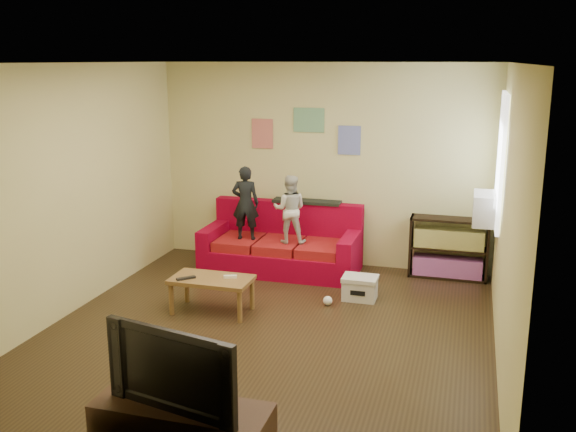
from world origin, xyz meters
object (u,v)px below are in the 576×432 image
(child_a, at_px, (245,203))
(coffee_table, at_px, (212,283))
(bookshelf, at_px, (448,251))
(file_box, at_px, (360,288))
(sofa, at_px, (282,247))
(child_b, at_px, (290,209))
(television, at_px, (180,365))

(child_a, distance_m, coffee_table, 1.60)
(bookshelf, bearing_deg, file_box, -131.16)
(child_a, bearing_deg, sofa, -168.06)
(sofa, xyz_separation_m, child_b, (0.15, -0.17, 0.57))
(file_box, xyz_separation_m, television, (-0.62, -3.47, 0.61))
(child_a, distance_m, television, 4.24)
(sofa, height_order, child_b, child_b)
(child_a, distance_m, bookshelf, 2.68)
(sofa, relative_size, child_b, 2.31)
(sofa, bearing_deg, coffee_table, -101.00)
(child_a, xyz_separation_m, child_b, (0.60, 0.00, -0.04))
(sofa, xyz_separation_m, coffee_table, (-0.32, -1.65, 0.04))
(file_box, height_order, television, television)
(child_a, bearing_deg, television, 95.23)
(child_b, distance_m, file_box, 1.42)
(coffee_table, relative_size, television, 0.87)
(sofa, bearing_deg, bookshelf, 7.10)
(sofa, distance_m, television, 4.34)
(child_b, xyz_separation_m, coffee_table, (-0.47, -1.48, -0.53))
(child_a, relative_size, television, 0.96)
(child_b, height_order, television, child_b)
(child_a, relative_size, file_box, 2.41)
(sofa, xyz_separation_m, television, (0.56, -4.28, 0.45))
(sofa, relative_size, bookshelf, 2.08)
(child_a, distance_m, file_box, 1.92)
(child_b, bearing_deg, television, 86.32)
(bookshelf, relative_size, file_box, 2.43)
(sofa, distance_m, child_a, 0.78)
(child_b, relative_size, file_box, 2.19)
(child_b, relative_size, coffee_table, 1.00)
(file_box, bearing_deg, television, -100.18)
(coffee_table, height_order, file_box, coffee_table)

